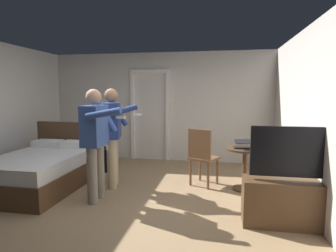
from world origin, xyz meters
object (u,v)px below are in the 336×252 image
object	(u,v)px
person_striped_shirt	(113,130)
suitcase_dark	(102,159)
laptop	(244,145)
tv_flatscreen	(293,197)
person_blue_shirt	(96,137)
bottle_on_table	(255,141)
wooden_chair	(202,155)
bed	(43,169)
side_table	(245,162)

from	to	relation	value
person_striped_shirt	suitcase_dark	size ratio (longest dim) A/B	3.58
laptop	tv_flatscreen	bearing A→B (deg)	-67.38
person_blue_shirt	bottle_on_table	bearing A→B (deg)	19.01
bottle_on_table	person_striped_shirt	size ratio (longest dim) A/B	0.18
laptop	suitcase_dark	world-z (taller)	laptop
wooden_chair	suitcase_dark	world-z (taller)	wooden_chair
person_blue_shirt	suitcase_dark	size ratio (longest dim) A/B	3.54
tv_flatscreen	bottle_on_table	size ratio (longest dim) A/B	4.06
wooden_chair	suitcase_dark	size ratio (longest dim) A/B	2.13
bed	person_blue_shirt	world-z (taller)	person_blue_shirt
tv_flatscreen	laptop	bearing A→B (deg)	112.62
person_blue_shirt	laptop	bearing A→B (deg)	21.20
laptop	person_blue_shirt	size ratio (longest dim) A/B	0.22
person_blue_shirt	person_striped_shirt	bearing A→B (deg)	90.00
tv_flatscreen	person_striped_shirt	size ratio (longest dim) A/B	0.72
bed	side_table	xyz separation A→B (m)	(3.37, 0.45, 0.17)
laptop	person_blue_shirt	xyz separation A→B (m)	(-2.17, -0.84, 0.20)
person_striped_shirt	bottle_on_table	bearing A→B (deg)	3.39
person_blue_shirt	person_striped_shirt	size ratio (longest dim) A/B	0.99
bottle_on_table	laptop	bearing A→B (deg)	167.46
wooden_chair	suitcase_dark	xyz separation A→B (m)	(-2.11, 0.66, -0.31)
person_blue_shirt	suitcase_dark	xyz separation A→B (m)	(-0.63, 1.61, -0.73)
bed	person_striped_shirt	world-z (taller)	person_striped_shirt
laptop	wooden_chair	world-z (taller)	wooden_chair
wooden_chair	side_table	bearing A→B (deg)	-5.44
tv_flatscreen	person_striped_shirt	bearing A→B (deg)	159.45
side_table	person_blue_shirt	bearing A→B (deg)	-158.06
bed	person_striped_shirt	xyz separation A→B (m)	(1.17, 0.24, 0.66)
side_table	person_blue_shirt	size ratio (longest dim) A/B	0.42
side_table	person_striped_shirt	xyz separation A→B (m)	(-2.19, -0.22, 0.50)
bed	suitcase_dark	distance (m)	1.30
bed	person_striped_shirt	size ratio (longest dim) A/B	1.18
wooden_chair	person_striped_shirt	distance (m)	1.57
bed	side_table	world-z (taller)	bed
bed	tv_flatscreen	xyz separation A→B (m)	(3.83, -0.76, 0.05)
bed	tv_flatscreen	world-z (taller)	tv_flatscreen
person_blue_shirt	side_table	bearing A→B (deg)	21.94
bed	laptop	world-z (taller)	bed
tv_flatscreen	bottle_on_table	xyz separation A→B (m)	(-0.32, 1.13, 0.47)
bottle_on_table	suitcase_dark	bearing A→B (deg)	164.83
laptop	person_striped_shirt	bearing A→B (deg)	-175.38
bed	person_blue_shirt	xyz separation A→B (m)	(1.17, -0.43, 0.65)
side_table	person_blue_shirt	world-z (taller)	person_blue_shirt
person_striped_shirt	bed	bearing A→B (deg)	-168.59
laptop	person_striped_shirt	xyz separation A→B (m)	(-2.17, -0.18, 0.22)
tv_flatscreen	side_table	bearing A→B (deg)	110.82
laptop	bottle_on_table	bearing A→B (deg)	-12.54
side_table	bottle_on_table	size ratio (longest dim) A/B	2.36
side_table	laptop	distance (m)	0.29
side_table	suitcase_dark	bearing A→B (deg)	165.63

